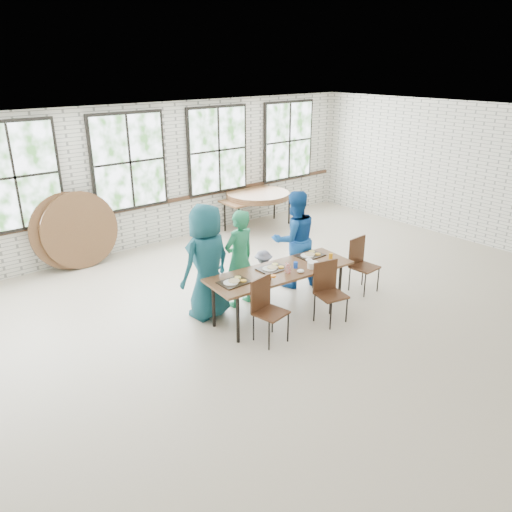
% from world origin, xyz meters
% --- Properties ---
extents(room, '(12.00, 12.00, 12.00)m').
position_xyz_m(room, '(0.00, 4.44, 1.83)').
color(room, '#B6A591').
rests_on(room, ground).
extents(dining_table, '(2.46, 1.01, 0.74)m').
position_xyz_m(dining_table, '(0.42, 0.30, 0.69)').
color(dining_table, brown).
rests_on(dining_table, ground).
extents(chair_near_left, '(0.49, 0.48, 0.95)m').
position_xyz_m(chair_near_left, '(-0.29, -0.17, 0.56)').
color(chair_near_left, '#462817').
rests_on(chair_near_left, ground).
extents(chair_near_right, '(0.50, 0.49, 0.95)m').
position_xyz_m(chair_near_right, '(0.83, -0.33, 0.56)').
color(chair_near_right, '#462817').
rests_on(chair_near_right, ground).
extents(chair_spare, '(0.44, 0.43, 0.95)m').
position_xyz_m(chair_spare, '(2.08, 0.06, 0.56)').
color(chair_spare, '#462817').
rests_on(chair_spare, ground).
extents(adult_teal, '(0.97, 0.70, 1.83)m').
position_xyz_m(adult_teal, '(-0.52, 0.95, 0.91)').
color(adult_teal, '#165255').
rests_on(adult_teal, ground).
extents(adult_green, '(0.63, 0.44, 1.62)m').
position_xyz_m(adult_green, '(0.11, 0.95, 0.81)').
color(adult_green, '#227F52').
rests_on(adult_green, ground).
extents(toddler, '(0.56, 0.36, 0.82)m').
position_xyz_m(toddler, '(0.61, 0.95, 0.41)').
color(toddler, '#121439').
rests_on(toddler, ground).
extents(adult_blue, '(0.99, 0.87, 1.73)m').
position_xyz_m(adult_blue, '(1.33, 0.95, 0.87)').
color(adult_blue, '#154C99').
rests_on(adult_blue, ground).
extents(storage_table, '(1.83, 0.82, 0.74)m').
position_xyz_m(storage_table, '(2.95, 3.91, 0.69)').
color(storage_table, brown).
rests_on(storage_table, ground).
extents(tabletop_clutter, '(2.07, 0.64, 0.11)m').
position_xyz_m(tabletop_clutter, '(0.51, 0.27, 0.77)').
color(tabletop_clutter, black).
rests_on(tabletop_clutter, dining_table).
extents(round_tops_stacked, '(1.50, 1.50, 0.13)m').
position_xyz_m(round_tops_stacked, '(2.95, 3.91, 0.80)').
color(round_tops_stacked, brown).
rests_on(round_tops_stacked, storage_table).
extents(round_tops_leaning, '(4.19, 0.38, 1.49)m').
position_xyz_m(round_tops_leaning, '(-2.21, 4.23, 0.74)').
color(round_tops_leaning, brown).
rests_on(round_tops_leaning, ground).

